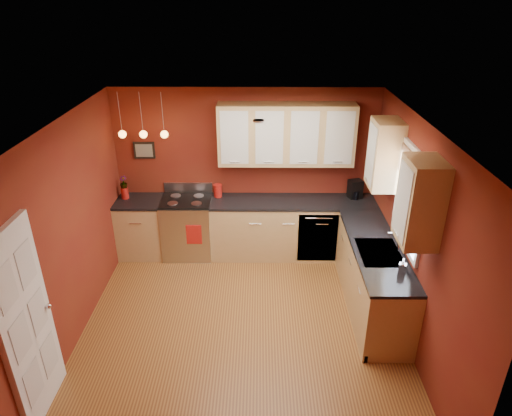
{
  "coord_description": "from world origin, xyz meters",
  "views": [
    {
      "loc": [
        0.21,
        -4.55,
        3.89
      ],
      "look_at": [
        0.17,
        1.0,
        1.2
      ],
      "focal_mm": 32.0,
      "sensor_mm": 36.0,
      "label": 1
    }
  ],
  "objects_px": {
    "sink": "(379,254)",
    "soap_pump": "(403,266)",
    "gas_range": "(188,227)",
    "coffee_maker": "(355,190)",
    "red_canister": "(218,191)"
  },
  "relations": [
    {
      "from": "coffee_maker",
      "to": "soap_pump",
      "type": "height_order",
      "value": "coffee_maker"
    },
    {
      "from": "gas_range",
      "to": "soap_pump",
      "type": "distance_m",
      "value": 3.43
    },
    {
      "from": "red_canister",
      "to": "coffee_maker",
      "type": "relative_size",
      "value": 0.7
    },
    {
      "from": "gas_range",
      "to": "coffee_maker",
      "type": "relative_size",
      "value": 3.89
    },
    {
      "from": "red_canister",
      "to": "soap_pump",
      "type": "bearing_deg",
      "value": -42.56
    },
    {
      "from": "red_canister",
      "to": "soap_pump",
      "type": "distance_m",
      "value": 3.1
    },
    {
      "from": "sink",
      "to": "soap_pump",
      "type": "distance_m",
      "value": 0.49
    },
    {
      "from": "gas_range",
      "to": "coffee_maker",
      "type": "xyz_separation_m",
      "value": [
        2.61,
        0.13,
        0.59
      ]
    },
    {
      "from": "gas_range",
      "to": "red_canister",
      "type": "bearing_deg",
      "value": 16.66
    },
    {
      "from": "gas_range",
      "to": "soap_pump",
      "type": "xyz_separation_m",
      "value": [
        2.77,
        -1.95,
        0.55
      ]
    },
    {
      "from": "sink",
      "to": "gas_range",
      "type": "bearing_deg",
      "value": 150.22
    },
    {
      "from": "gas_range",
      "to": "red_canister",
      "type": "relative_size",
      "value": 5.53
    },
    {
      "from": "sink",
      "to": "soap_pump",
      "type": "height_order",
      "value": "sink"
    },
    {
      "from": "sink",
      "to": "red_canister",
      "type": "bearing_deg",
      "value": 142.42
    },
    {
      "from": "red_canister",
      "to": "coffee_maker",
      "type": "bearing_deg",
      "value": -0.5
    }
  ]
}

